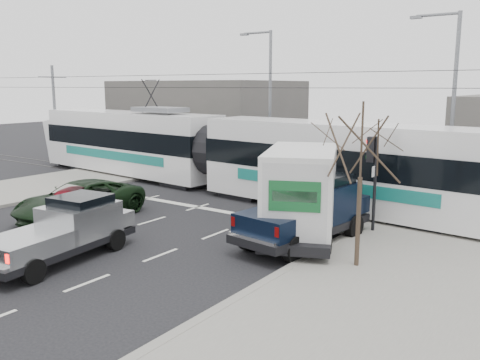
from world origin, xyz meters
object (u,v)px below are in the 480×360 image
Objects in this scene: traffic_signal at (373,163)px; street_lamp_near at (450,96)px; navy_pickup at (310,210)px; red_car at (70,203)px; tram at (216,152)px; box_truck at (302,194)px; green_car at (80,200)px; bare_tree at (361,148)px; street_lamp_far at (268,94)px; silver_pickup at (66,229)px.

street_lamp_near is (0.84, 7.50, 2.37)m from traffic_signal.
navy_pickup reaches higher than red_car.
box_truck is (8.05, -5.21, -0.42)m from tram.
bare_tree is at bearing 4.98° from green_car.
navy_pickup is at bearing -121.15° from traffic_signal.
street_lamp_far reaches higher than navy_pickup.
tram reaches higher than traffic_signal.
red_car is (-0.44, -0.18, -0.12)m from green_car.
street_lamp_near reaches higher than bare_tree.
silver_pickup is 0.78× the size of box_truck.
tram is (-11.07, 7.23, -1.69)m from bare_tree.
green_car is at bearing -91.22° from street_lamp_far.
red_car is (-4.33, 3.32, -0.31)m from silver_pickup.
street_lamp_near is at bearing 56.57° from silver_pickup.
navy_pickup is (0.50, -0.32, -0.49)m from box_truck.
street_lamp_near reaches higher than tram.
navy_pickup is (9.27, -11.80, -3.92)m from street_lamp_far.
bare_tree is 13.32m from tram.
tram reaches higher than navy_pickup.
green_car is at bearing -175.48° from bare_tree.
silver_pickup is 5.23m from green_car.
traffic_signal is 0.50× the size of box_truck.
traffic_signal is at bearing 22.91° from box_truck.
traffic_signal is at bearing 105.76° from bare_tree.
street_lamp_near is 1.51× the size of navy_pickup.
green_car is at bearing -92.60° from tram.
traffic_signal is (-1.13, 4.00, -1.05)m from bare_tree.
bare_tree is 9.76m from silver_pickup.
traffic_signal reaches higher than navy_pickup.
navy_pickup reaches higher than green_car.
box_truck reaches higher than silver_pickup.
street_lamp_far reaches higher than red_car.
street_lamp_near is at bearing 23.11° from red_car.
traffic_signal is 0.60× the size of navy_pickup.
red_car is (-9.52, -3.15, -1.01)m from box_truck.
street_lamp_far is 7.00m from tram.
bare_tree is 11.58m from street_lamp_near.
street_lamp_near is at bearing 85.05° from navy_pickup.
red_car is (-12.54, -1.14, -3.13)m from bare_tree.
box_truck is at bearing 18.59° from green_car.
street_lamp_near reaches higher than navy_pickup.
tram is 8.61m from red_car.
traffic_signal is 12.19m from green_car.
street_lamp_far is 0.31× the size of tram.
street_lamp_far is 18.77m from silver_pickup.
bare_tree is at bearing -26.05° from navy_pickup.
traffic_signal is at bearing 43.02° from silver_pickup.
bare_tree reaches higher than silver_pickup.
green_car is (-9.57, -2.65, -0.41)m from navy_pickup.
tram is 4.07× the size of box_truck.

